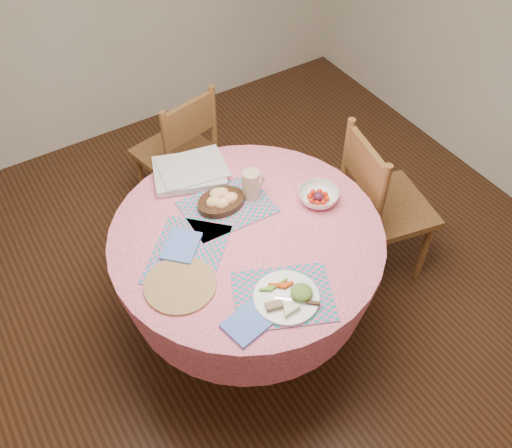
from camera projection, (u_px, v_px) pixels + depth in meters
The scene contains 16 objects.
ground at pixel (248, 326), 3.09m from camera, with size 4.00×4.00×0.00m, color #331C0F.
room_envelope at pixel (243, 32), 1.84m from camera, with size 4.01×4.01×2.71m.
dining_table at pixel (247, 261), 2.68m from camera, with size 1.24×1.24×0.75m.
chair_right at pixel (380, 204), 3.02m from camera, with size 0.51×0.52×0.96m.
chair_back at pixel (180, 151), 3.38m from camera, with size 0.49×0.47×0.89m.
placemat_front at pixel (283, 296), 2.30m from camera, with size 0.40×0.30×0.01m, color #178283.
placemat_left at pixel (187, 254), 2.46m from camera, with size 0.40×0.30×0.01m, color #178283.
placemat_back at pixel (227, 207), 2.65m from camera, with size 0.40×0.30×0.01m, color #178283.
wicker_trivet at pixel (180, 285), 2.34m from camera, with size 0.30×0.30×0.01m, color brown.
napkin_near at pixel (248, 323), 2.21m from camera, with size 0.18×0.14×0.01m, color #5271D3.
napkin_far at pixel (181, 246), 2.47m from camera, with size 0.18×0.14×0.01m, color #5271D3.
dinner_plate at pixel (289, 296), 2.28m from camera, with size 0.27×0.27×0.05m.
bread_bowl at pixel (221, 200), 2.63m from camera, with size 0.23×0.23×0.08m.
latte_mug at pixel (251, 184), 2.64m from camera, with size 0.12×0.08×0.15m.
fruit_bowl at pixel (318, 196), 2.66m from camera, with size 0.21×0.21×0.06m.
newspaper_stack at pixel (190, 171), 2.78m from camera, with size 0.41×0.37×0.04m.
Camera 1 is at (-0.87, -1.47, 2.64)m, focal length 40.00 mm.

